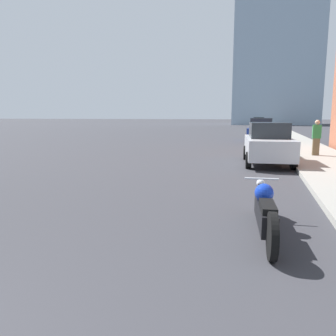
{
  "coord_description": "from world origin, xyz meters",
  "views": [
    {
      "loc": [
        3.33,
        -0.43,
        1.93
      ],
      "look_at": [
        1.54,
        6.11,
        0.85
      ],
      "focal_mm": 35.0,
      "sensor_mm": 36.0,
      "label": 1
    }
  ],
  "objects": [
    {
      "name": "parked_car_blue",
      "position": [
        3.58,
        25.87,
        0.88
      ],
      "size": [
        2.12,
        4.39,
        1.77
      ],
      "rotation": [
        0.0,
        0.0,
        -0.06
      ],
      "color": "#1E3899",
      "rests_on": "ground_plane"
    },
    {
      "name": "pedestrian",
      "position": [
        5.92,
        15.79,
        0.97
      ],
      "size": [
        0.36,
        0.23,
        1.61
      ],
      "color": "brown",
      "rests_on": "sidewalk"
    },
    {
      "name": "parked_car_silver",
      "position": [
        3.74,
        13.31,
        0.84
      ],
      "size": [
        2.03,
        4.3,
        1.68
      ],
      "rotation": [
        0.0,
        0.0,
        0.07
      ],
      "color": "#BCBCC1",
      "rests_on": "ground_plane"
    },
    {
      "name": "sidewalk",
      "position": [
        6.03,
        40.0,
        0.07
      ],
      "size": [
        2.69,
        240.0,
        0.15
      ],
      "color": "gray",
      "rests_on": "ground_plane"
    },
    {
      "name": "motorcycle",
      "position": [
        3.49,
        5.0,
        0.4
      ],
      "size": [
        0.62,
        2.63,
        0.8
      ],
      "rotation": [
        0.0,
        0.0,
        0.08
      ],
      "color": "black",
      "rests_on": "ground_plane"
    },
    {
      "name": "parked_car_white",
      "position": [
        3.48,
        38.62,
        0.82
      ],
      "size": [
        1.82,
        3.94,
        1.61
      ],
      "rotation": [
        0.0,
        0.0,
        0.01
      ],
      "color": "silver",
      "rests_on": "ground_plane"
    },
    {
      "name": "parked_car_green",
      "position": [
        3.41,
        51.0,
        0.86
      ],
      "size": [
        1.97,
        3.91,
        1.76
      ],
      "rotation": [
        0.0,
        0.0,
        -0.06
      ],
      "color": "#1E6B33",
      "rests_on": "ground_plane"
    }
  ]
}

